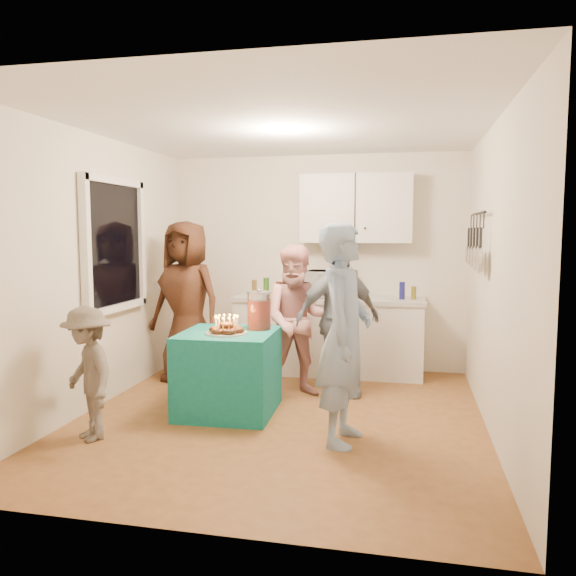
% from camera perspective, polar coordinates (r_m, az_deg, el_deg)
% --- Properties ---
extents(floor, '(4.00, 4.00, 0.00)m').
position_cam_1_polar(floor, '(5.22, -0.82, -13.04)').
color(floor, brown).
rests_on(floor, ground).
extents(ceiling, '(4.00, 4.00, 0.00)m').
position_cam_1_polar(ceiling, '(5.03, -0.87, 16.27)').
color(ceiling, white).
rests_on(ceiling, floor).
extents(back_wall, '(3.60, 3.60, 0.00)m').
position_cam_1_polar(back_wall, '(6.92, 2.85, 2.60)').
color(back_wall, silver).
rests_on(back_wall, floor).
extents(left_wall, '(4.00, 4.00, 0.00)m').
position_cam_1_polar(left_wall, '(5.64, -18.99, 1.55)').
color(left_wall, silver).
rests_on(left_wall, floor).
extents(right_wall, '(4.00, 4.00, 0.00)m').
position_cam_1_polar(right_wall, '(4.88, 20.22, 0.89)').
color(right_wall, silver).
rests_on(right_wall, floor).
extents(window_night, '(0.04, 1.00, 1.20)m').
position_cam_1_polar(window_night, '(5.87, -17.31, 4.21)').
color(window_night, black).
rests_on(window_night, left_wall).
extents(counter, '(2.20, 0.58, 0.86)m').
position_cam_1_polar(counter, '(6.70, 4.10, -5.02)').
color(counter, white).
rests_on(counter, floor).
extents(countertop, '(2.24, 0.62, 0.05)m').
position_cam_1_polar(countertop, '(6.63, 4.13, -1.16)').
color(countertop, beige).
rests_on(countertop, counter).
extents(upper_cabinet, '(1.30, 0.30, 0.80)m').
position_cam_1_polar(upper_cabinet, '(6.70, 6.94, 8.02)').
color(upper_cabinet, white).
rests_on(upper_cabinet, back_wall).
extents(pot_rack, '(0.12, 1.00, 0.60)m').
position_cam_1_polar(pot_rack, '(5.55, 18.49, 4.61)').
color(pot_rack, black).
rests_on(pot_rack, right_wall).
extents(microwave, '(0.60, 0.44, 0.31)m').
position_cam_1_polar(microwave, '(6.61, 4.40, 0.40)').
color(microwave, white).
rests_on(microwave, countertop).
extents(party_table, '(0.88, 0.88, 0.76)m').
position_cam_1_polar(party_table, '(5.30, -6.08, -8.50)').
color(party_table, '#11766F').
rests_on(party_table, floor).
extents(donut_cake, '(0.38, 0.38, 0.18)m').
position_cam_1_polar(donut_cake, '(5.12, -6.26, -3.65)').
color(donut_cake, '#381C0C').
rests_on(donut_cake, party_table).
extents(punch_jar, '(0.22, 0.22, 0.34)m').
position_cam_1_polar(punch_jar, '(5.31, -2.96, -2.40)').
color(punch_jar, red).
rests_on(punch_jar, party_table).
extents(man_birthday, '(0.48, 0.68, 1.75)m').
position_cam_1_polar(man_birthday, '(4.46, 5.74, -4.70)').
color(man_birthday, '#8AA4C8').
rests_on(man_birthday, floor).
extents(woman_back_left, '(0.99, 0.77, 1.80)m').
position_cam_1_polar(woman_back_left, '(6.42, -10.26, -1.34)').
color(woman_back_left, brown).
rests_on(woman_back_left, floor).
extents(woman_back_center, '(0.86, 0.73, 1.55)m').
position_cam_1_polar(woman_back_center, '(5.74, 1.07, -3.34)').
color(woman_back_center, '#E17578').
rests_on(woman_back_center, floor).
extents(woman_back_right, '(0.99, 0.87, 1.60)m').
position_cam_1_polar(woman_back_right, '(5.70, 5.14, -3.16)').
color(woman_back_right, '#0F2034').
rests_on(woman_back_right, floor).
extents(child_near_left, '(0.80, 0.76, 1.09)m').
position_cam_1_polar(child_near_left, '(4.84, -19.68, -8.17)').
color(child_near_left, '#554C44').
rests_on(child_near_left, floor).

